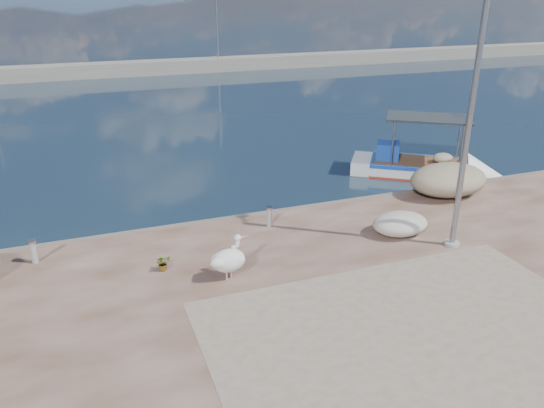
{
  "coord_description": "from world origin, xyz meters",
  "views": [
    {
      "loc": [
        -5.26,
        -10.33,
        7.52
      ],
      "look_at": [
        0.0,
        3.8,
        1.3
      ],
      "focal_mm": 35.0,
      "sensor_mm": 36.0,
      "label": 1
    }
  ],
  "objects": [
    {
      "name": "bollard_near",
      "position": [
        -0.04,
        3.93,
        0.86
      ],
      "size": [
        0.22,
        0.22,
        0.66
      ],
      "color": "gray",
      "rests_on": "quay"
    },
    {
      "name": "lamp_post",
      "position": [
        4.51,
        0.86,
        3.8
      ],
      "size": [
        0.44,
        0.96,
        7.0
      ],
      "color": "gray",
      "rests_on": "quay"
    },
    {
      "name": "net_pile_d",
      "position": [
        3.5,
        2.04,
        0.83
      ],
      "size": [
        1.75,
        1.32,
        0.66
      ],
      "primitive_type": "ellipsoid",
      "color": "#B9B6AB",
      "rests_on": "quay"
    },
    {
      "name": "net_pile_c",
      "position": [
        6.94,
        4.26,
        1.07
      ],
      "size": [
        2.91,
        2.08,
        1.14
      ],
      "primitive_type": "ellipsoid",
      "color": "tan",
      "rests_on": "quay"
    },
    {
      "name": "boat_right",
      "position": [
        8.27,
        7.64,
        0.23
      ],
      "size": [
        6.19,
        5.14,
        2.95
      ],
      "rotation": [
        0.0,
        0.0,
        -0.6
      ],
      "color": "white",
      "rests_on": "ground"
    },
    {
      "name": "bollard_far",
      "position": [
        -6.87,
        3.92,
        0.87
      ],
      "size": [
        0.22,
        0.22,
        0.68
      ],
      "color": "gray",
      "rests_on": "quay"
    },
    {
      "name": "pelican",
      "position": [
        -2.12,
        1.26,
        1.05
      ],
      "size": [
        1.21,
        0.84,
        1.16
      ],
      "rotation": [
        0.0,
        0.0,
        0.39
      ],
      "color": "tan",
      "rests_on": "quay"
    },
    {
      "name": "quay_patch",
      "position": [
        1.0,
        -3.0,
        0.5
      ],
      "size": [
        9.0,
        7.0,
        0.01
      ],
      "primitive_type": "cube",
      "color": "gray",
      "rests_on": "quay"
    },
    {
      "name": "breakwater",
      "position": [
        -0.0,
        40.0,
        0.6
      ],
      "size": [
        120.0,
        2.2,
        7.5
      ],
      "color": "gray",
      "rests_on": "ground"
    },
    {
      "name": "potted_plant",
      "position": [
        -3.65,
        2.29,
        0.72
      ],
      "size": [
        0.45,
        0.41,
        0.43
      ],
      "primitive_type": "imported",
      "rotation": [
        0.0,
        0.0,
        0.2
      ],
      "color": "#33722D",
      "rests_on": "quay"
    },
    {
      "name": "ground",
      "position": [
        0.0,
        0.0,
        0.0
      ],
      "size": [
        1400.0,
        1400.0,
        0.0
      ],
      "primitive_type": "plane",
      "color": "#162635",
      "rests_on": "ground"
    }
  ]
}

